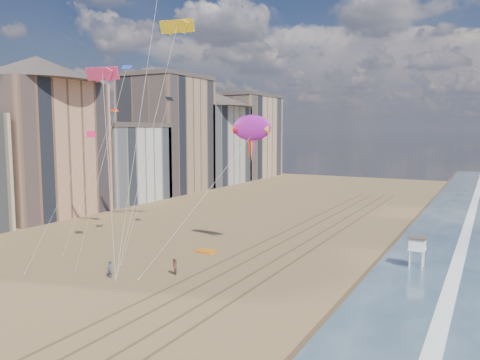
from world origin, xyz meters
name	(u,v)px	position (x,y,z in m)	size (l,w,h in m)	color
ground	(73,343)	(0.00, 0.00, 0.00)	(260.00, 260.00, 0.00)	brown
wet_sand	(424,251)	(19.00, 40.00, 0.00)	(260.00, 260.00, 0.00)	#42301E
foam	(460,255)	(23.20, 40.00, 0.00)	(260.00, 260.00, 0.00)	white
tracks	(275,253)	(2.55, 30.00, 0.01)	(7.68, 120.00, 0.01)	brown
buildings	(152,138)	(-45.73, 65.59, 13.55)	(34.72, 131.35, 29.00)	#C6B284
lifeguard_stand	(417,244)	(19.26, 31.66, 2.77)	(1.99, 1.99, 3.59)	white
grounded_kite	(206,251)	(-5.20, 26.08, 0.14)	(2.48, 1.58, 0.28)	orange
show_kite	(252,128)	(0.23, 28.11, 15.66)	(5.27, 7.86, 21.45)	#A4199F
kite_flyer_a	(110,269)	(-8.43, 12.57, 0.94)	(0.69, 0.45, 1.89)	#4E5865
kite_flyer_b	(174,267)	(-3.08, 16.55, 0.94)	(0.91, 0.71, 1.88)	#9C634F
parafoils	(150,6)	(-12.91, 25.51, 31.02)	(16.93, 8.84, 17.77)	black
small_kites	(125,102)	(-15.46, 23.21, 18.96)	(9.88, 11.43, 8.55)	#D91447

